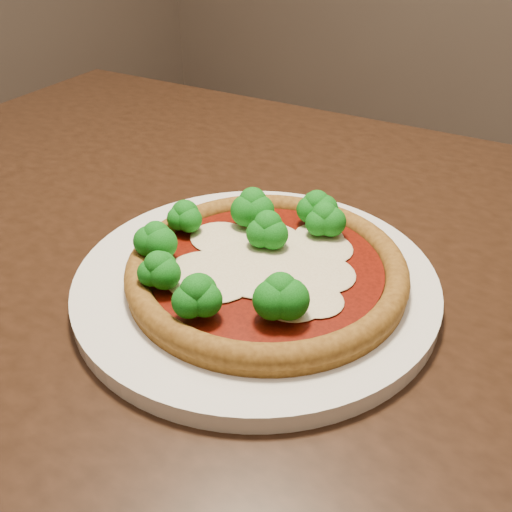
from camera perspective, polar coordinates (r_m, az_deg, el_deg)
The scene contains 4 objects.
floor at distance 1.32m, azimuth -1.34°, elevation -22.27°, with size 4.00×4.00×0.00m, color black.
dining_table at distance 0.69m, azimuth -1.15°, elevation -4.98°, with size 1.33×1.03×0.75m.
plate at distance 0.56m, azimuth 0.00°, elevation -2.62°, with size 0.35×0.35×0.02m, color white.
pizza at distance 0.55m, azimuth 0.60°, elevation -0.58°, with size 0.27×0.27×0.06m.
Camera 1 is at (0.46, -0.57, 1.09)m, focal length 40.00 mm.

